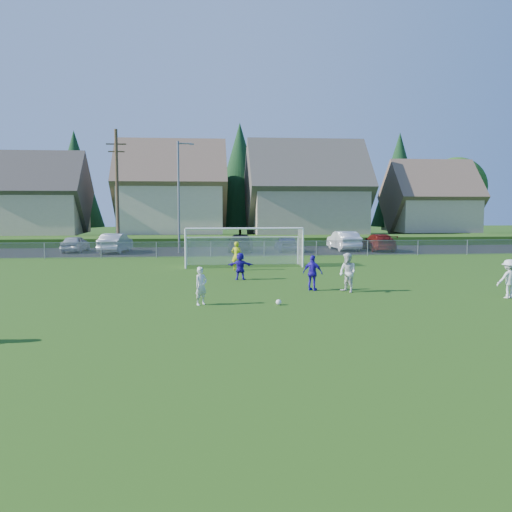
% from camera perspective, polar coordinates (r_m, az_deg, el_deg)
% --- Properties ---
extents(ground, '(160.00, 160.00, 0.00)m').
position_cam_1_polar(ground, '(18.91, 2.41, -6.51)').
color(ground, '#193D0C').
rests_on(ground, ground).
extents(asphalt_lot, '(60.00, 60.00, 0.00)m').
position_cam_1_polar(asphalt_lot, '(46.06, -2.39, 0.55)').
color(asphalt_lot, black).
rests_on(asphalt_lot, ground).
extents(grass_embankment, '(70.00, 6.00, 0.80)m').
position_cam_1_polar(grass_embankment, '(53.50, -2.86, 1.65)').
color(grass_embankment, '#1E420F').
rests_on(grass_embankment, ground).
extents(soccer_ball, '(0.22, 0.22, 0.22)m').
position_cam_1_polar(soccer_ball, '(21.25, 2.39, -4.88)').
color(soccer_ball, white).
rests_on(soccer_ball, ground).
extents(player_white_a, '(0.65, 0.62, 1.49)m').
position_cam_1_polar(player_white_a, '(21.28, -5.81, -3.15)').
color(player_white_a, silver).
rests_on(player_white_a, ground).
extents(player_white_b, '(0.99, 1.07, 1.76)m').
position_cam_1_polar(player_white_b, '(24.53, 9.63, -1.75)').
color(player_white_b, silver).
rests_on(player_white_b, ground).
extents(player_white_c, '(1.12, 0.73, 1.63)m').
position_cam_1_polar(player_white_c, '(25.03, 25.07, -2.19)').
color(player_white_c, silver).
rests_on(player_white_c, ground).
extents(player_blue_a, '(1.01, 0.86, 1.62)m').
position_cam_1_polar(player_blue_a, '(24.83, 5.99, -1.78)').
color(player_blue_a, '#2812AC').
rests_on(player_blue_a, ground).
extents(player_blue_b, '(1.37, 0.58, 1.43)m').
position_cam_1_polar(player_blue_b, '(28.28, -1.67, -1.07)').
color(player_blue_b, '#2812AC').
rests_on(player_blue_b, ground).
extents(goalkeeper, '(0.72, 0.58, 1.72)m').
position_cam_1_polar(goalkeeper, '(32.41, -2.06, 0.02)').
color(goalkeeper, '#BCC717').
rests_on(goalkeeper, ground).
extents(car_a, '(1.88, 4.11, 1.37)m').
position_cam_1_polar(car_a, '(47.30, -18.49, 1.23)').
color(car_a, '#A8ACB0').
rests_on(car_a, ground).
extents(car_b, '(2.28, 4.95, 1.57)m').
position_cam_1_polar(car_b, '(45.87, -14.57, 1.34)').
color(car_b, '#B8B8B8').
rests_on(car_b, ground).
extents(car_d, '(2.42, 5.17, 1.46)m').
position_cam_1_polar(car_d, '(45.27, -1.65, 1.39)').
color(car_d, black).
rests_on(car_d, ground).
extents(car_e, '(1.68, 4.02, 1.36)m').
position_cam_1_polar(car_e, '(45.44, 3.20, 1.33)').
color(car_e, '#161448').
rests_on(car_e, ground).
extents(car_f, '(1.94, 5.02, 1.63)m').
position_cam_1_polar(car_f, '(47.46, 9.22, 1.61)').
color(car_f, white).
rests_on(car_f, ground).
extents(car_g, '(2.13, 5.03, 1.45)m').
position_cam_1_polar(car_g, '(47.25, 12.74, 1.42)').
color(car_g, '#63100B').
rests_on(car_g, ground).
extents(soccer_goal, '(7.42, 1.90, 2.50)m').
position_cam_1_polar(soccer_goal, '(34.55, -1.32, 1.63)').
color(soccer_goal, white).
rests_on(soccer_goal, ground).
extents(chainlink_fence, '(52.06, 0.06, 1.20)m').
position_cam_1_polar(chainlink_fence, '(40.54, -1.95, 0.77)').
color(chainlink_fence, gray).
rests_on(chainlink_fence, ground).
extents(streetlight, '(1.38, 0.18, 9.00)m').
position_cam_1_polar(streetlight, '(44.37, -8.09, 6.56)').
color(streetlight, slate).
rests_on(streetlight, ground).
extents(utility_pole, '(1.60, 0.26, 10.00)m').
position_cam_1_polar(utility_pole, '(45.86, -14.41, 6.79)').
color(utility_pole, '#473321').
rests_on(utility_pole, ground).
extents(houses_row, '(53.90, 11.45, 13.27)m').
position_cam_1_polar(houses_row, '(61.05, -1.36, 8.63)').
color(houses_row, tan).
rests_on(houses_row, ground).
extents(tree_row, '(65.98, 12.36, 13.80)m').
position_cam_1_polar(tree_row, '(67.22, -2.57, 7.97)').
color(tree_row, '#382616').
rests_on(tree_row, ground).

